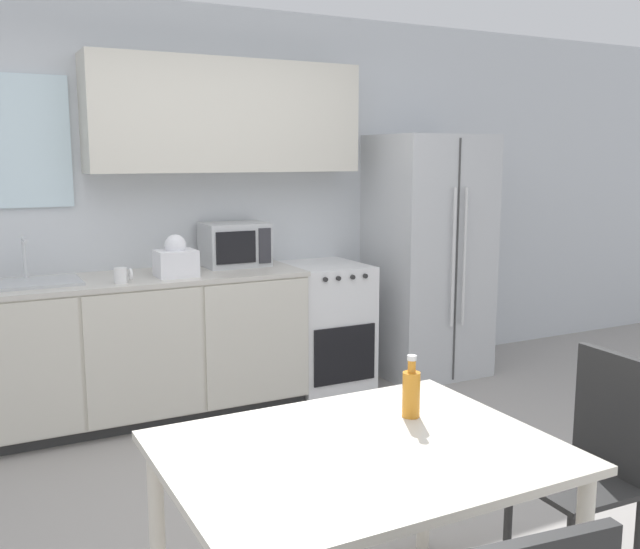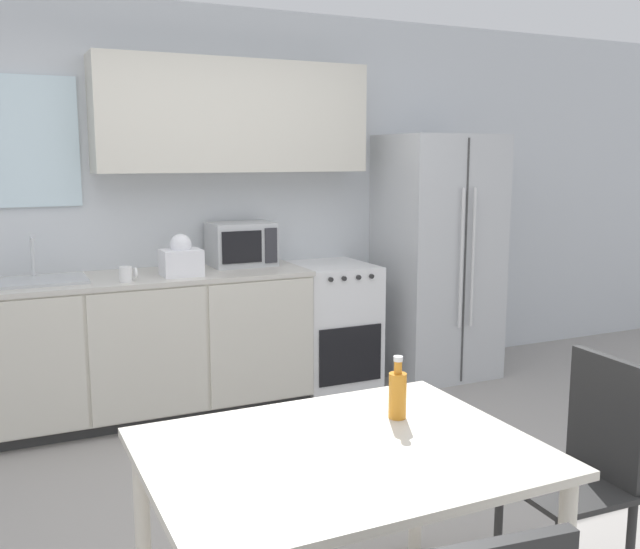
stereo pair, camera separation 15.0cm
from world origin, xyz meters
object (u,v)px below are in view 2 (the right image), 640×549
at_px(coffee_mug, 127,274).
at_px(drink_bottle, 398,393).
at_px(dining_chair_side, 587,459).
at_px(oven_range, 331,326).
at_px(dining_table, 341,472).
at_px(refrigerator, 437,257).
at_px(microwave, 241,244).

xyz_separation_m(coffee_mug, drink_bottle, (0.57, -2.21, -0.15)).
bearing_deg(dining_chair_side, coffee_mug, 29.87).
height_order(oven_range, dining_table, oven_range).
distance_m(oven_range, dining_chair_side, 2.67).
relative_size(dining_table, dining_chair_side, 1.37).
relative_size(coffee_mug, drink_bottle, 0.46).
bearing_deg(dining_table, refrigerator, 50.41).
height_order(dining_chair_side, drink_bottle, drink_bottle).
bearing_deg(drink_bottle, microwave, 83.85).
bearing_deg(drink_bottle, oven_range, 69.52).
bearing_deg(coffee_mug, dining_chair_side, -62.51).
xyz_separation_m(refrigerator, coffee_mug, (-2.37, -0.18, 0.06)).
xyz_separation_m(oven_range, dining_table, (-1.21, -2.58, 0.19)).
relative_size(oven_range, coffee_mug, 8.60).
height_order(refrigerator, microwave, refrigerator).
height_order(oven_range, dining_chair_side, dining_chair_side).
height_order(microwave, drink_bottle, microwave).
bearing_deg(drink_bottle, dining_chair_side, -18.73).
bearing_deg(dining_chair_side, refrigerator, -20.21).
distance_m(coffee_mug, drink_bottle, 2.29).
relative_size(coffee_mug, dining_chair_side, 0.11).
bearing_deg(oven_range, dining_chair_side, -94.32).
bearing_deg(microwave, oven_range, -10.99).
height_order(oven_range, coffee_mug, coffee_mug).
xyz_separation_m(microwave, dining_table, (-0.58, -2.70, -0.43)).
bearing_deg(coffee_mug, drink_bottle, -75.52).
height_order(coffee_mug, dining_table, coffee_mug).
distance_m(coffee_mug, dining_table, 2.41).
distance_m(coffee_mug, dining_chair_side, 2.80).
height_order(oven_range, drink_bottle, drink_bottle).
xyz_separation_m(oven_range, coffee_mug, (-1.48, -0.21, 0.52)).
xyz_separation_m(refrigerator, microwave, (-1.52, 0.16, 0.16)).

